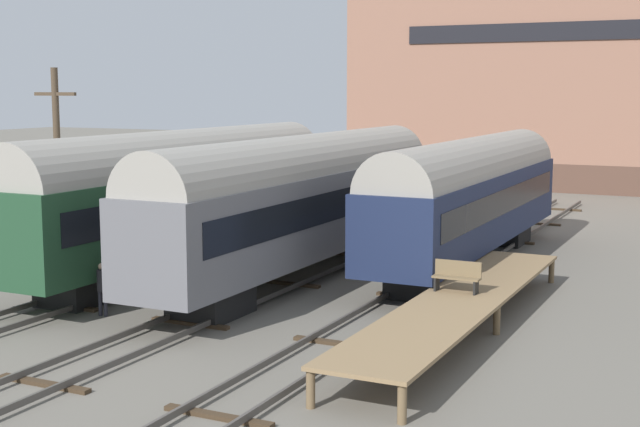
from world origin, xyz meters
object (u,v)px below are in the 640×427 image
person_worker (102,284)px  utility_pole (58,172)px  train_car_grey (303,196)px  train_car_green (182,191)px  train_car_navy (470,193)px  bench (457,275)px

person_worker → utility_pole: size_ratio=0.22×
train_car_grey → train_car_green: 4.82m
train_car_navy → person_worker: size_ratio=10.48×
train_car_navy → bench: 9.04m
train_car_green → person_worker: size_ratio=10.96×
train_car_navy → utility_pole: (-12.22, -9.34, 1.11)m
person_worker → train_car_navy: bearing=58.3°
train_car_green → train_car_navy: (9.55, 5.63, -0.19)m
bench → person_worker: bench is taller
train_car_grey → person_worker: 8.39m
train_car_grey → train_car_navy: bearing=46.1°
bench → person_worker: size_ratio=0.85×
train_car_navy → bench: bearing=-75.8°
train_car_grey → bench: bearing=-28.0°
utility_pole → person_worker: bearing=-35.6°
train_car_grey → train_car_navy: size_ratio=1.09×
train_car_grey → train_car_green: (-4.78, -0.67, 0.03)m
train_car_grey → train_car_green: size_ratio=1.05×
train_car_grey → utility_pole: bearing=-149.5°
train_car_green → utility_pole: 4.66m
train_car_green → utility_pole: bearing=-125.7°
train_car_navy → person_worker: (-7.74, -12.55, -1.86)m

